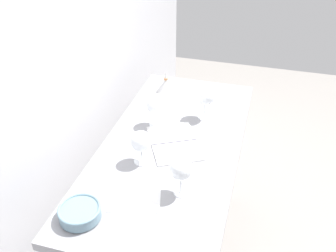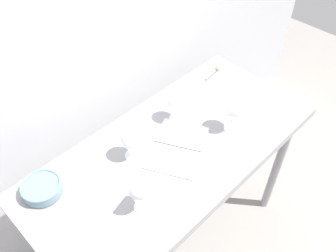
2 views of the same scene
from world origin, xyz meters
name	(u,v)px [view 1 (image 1 of 2)]	position (x,y,z in m)	size (l,w,h in m)	color
back_wall	(67,56)	(0.00, 0.49, 1.30)	(3.80, 0.04, 2.60)	#B6B6BB
steel_counter	(171,161)	(0.00, -0.01, 0.79)	(1.40, 0.65, 0.90)	gray
wine_glass_far_right	(155,106)	(0.14, 0.12, 1.01)	(0.09, 0.09, 0.16)	white
wine_glass_near_right	(205,96)	(0.28, -0.11, 1.03)	(0.10, 0.10, 0.18)	white
wine_glass_far_left	(141,142)	(-0.16, 0.09, 1.01)	(0.09, 0.09, 0.16)	white
wine_glass_near_left	(181,169)	(-0.31, -0.13, 1.03)	(0.09, 0.09, 0.18)	white
open_notebook	(174,143)	(0.01, -0.02, 0.90)	(0.38, 0.34, 0.01)	white
tasting_sheet_upper	(135,198)	(-0.39, 0.04, 0.90)	(0.15, 0.21, 0.00)	white
tasting_sheet_lower	(180,108)	(0.34, 0.04, 0.90)	(0.15, 0.22, 0.00)	white
tasting_bowl	(80,212)	(-0.54, 0.20, 0.93)	(0.16, 0.16, 0.05)	#4C4C4C
decanter_funnel	(166,85)	(0.51, 0.17, 0.94)	(0.11, 0.11, 0.12)	silver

